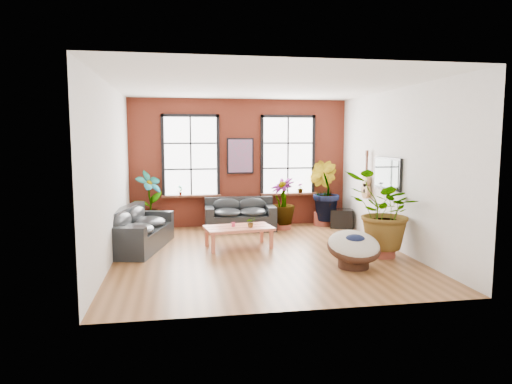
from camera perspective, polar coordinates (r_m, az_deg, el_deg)
room at (r=9.60m, az=0.45°, el=2.63°), size 6.04×6.54×3.54m
sofa_back at (r=12.21m, az=-2.03°, el=-2.93°), size 1.88×0.96×0.85m
sofa_left at (r=10.45m, az=-14.67°, el=-4.66°), size 1.48×2.44×0.90m
coffee_table at (r=10.20m, az=-2.20°, el=-4.65°), size 1.58×1.05×0.57m
papasan_chair at (r=8.84m, az=12.13°, el=-6.79°), size 1.04×1.06×0.75m
poster at (r=12.58m, az=-1.98°, el=4.53°), size 0.74×0.06×0.98m
tv_wall_unit at (r=10.93m, az=15.34°, el=1.82°), size 0.13×1.86×1.20m
media_box at (r=12.71m, az=10.69°, el=-3.26°), size 0.75×0.69×0.51m
pot_back_left at (r=12.39m, az=-13.04°, el=-3.91°), size 0.66×0.66×0.37m
pot_back_right at (r=12.97m, az=8.36°, el=-3.32°), size 0.67×0.67×0.37m
pot_right_wall at (r=9.82m, az=15.60°, el=-6.75°), size 0.52×0.52×0.37m
pot_mid at (r=12.35m, az=3.18°, el=-3.74°), size 0.69×0.69×0.38m
floor_plant_back_left at (r=12.29m, az=-13.15°, el=-0.74°), size 0.91×0.89×1.45m
floor_plant_back_right at (r=12.83m, az=8.46°, el=0.16°), size 1.09×1.16×1.66m
floor_plant_right_wall at (r=9.64m, az=15.64°, el=-2.29°), size 1.77×1.65×1.61m
floor_plant_mid at (r=12.23m, az=3.29°, el=-1.15°), size 0.95×0.95×1.24m
table_plant at (r=10.08m, az=-0.66°, el=-3.79°), size 0.25×0.23×0.23m
sill_plant_left at (r=12.49m, az=-9.45°, el=0.21°), size 0.17×0.17×0.27m
sill_plant_right at (r=12.94m, az=5.55°, el=0.49°), size 0.19×0.19×0.27m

